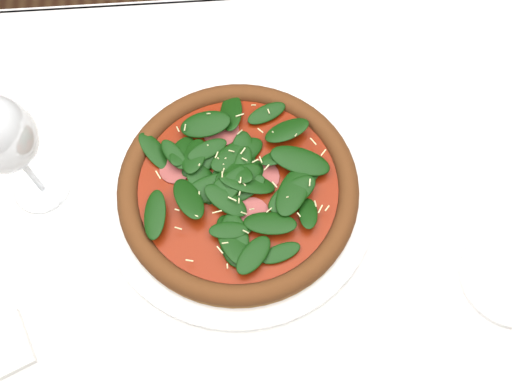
{
  "coord_description": "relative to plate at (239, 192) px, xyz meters",
  "views": [
    {
      "loc": [
        0.03,
        -0.28,
        1.48
      ],
      "look_at": [
        0.05,
        0.04,
        0.77
      ],
      "focal_mm": 40.0,
      "sensor_mm": 36.0,
      "label": 1
    }
  ],
  "objects": [
    {
      "name": "ground",
      "position": [
        -0.03,
        -0.04,
        -0.76
      ],
      "size": [
        6.0,
        6.0,
        0.0
      ],
      "primitive_type": "plane",
      "color": "brown",
      "rests_on": "ground"
    },
    {
      "name": "dining_table",
      "position": [
        -0.03,
        -0.04,
        -0.11
      ],
      "size": [
        1.21,
        0.81,
        0.75
      ],
      "color": "silver",
      "rests_on": "ground"
    },
    {
      "name": "plate",
      "position": [
        0.0,
        0.0,
        0.0
      ],
      "size": [
        0.38,
        0.38,
        0.02
      ],
      "color": "white",
      "rests_on": "dining_table"
    },
    {
      "name": "pizza",
      "position": [
        0.0,
        0.0,
        0.02
      ],
      "size": [
        0.4,
        0.4,
        0.04
      ],
      "rotation": [
        0.0,
        0.0,
        -0.24
      ],
      "color": "#A16527",
      "rests_on": "plate"
    },
    {
      "name": "wine_glass",
      "position": [
        -0.27,
        0.03,
        0.14
      ],
      "size": [
        0.09,
        0.09,
        0.21
      ],
      "color": "silver",
      "rests_on": "dining_table"
    },
    {
      "name": "saucer_near",
      "position": [
        0.35,
        -0.15,
        -0.0
      ],
      "size": [
        0.13,
        0.13,
        0.01
      ],
      "color": "white",
      "rests_on": "dining_table"
    }
  ]
}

